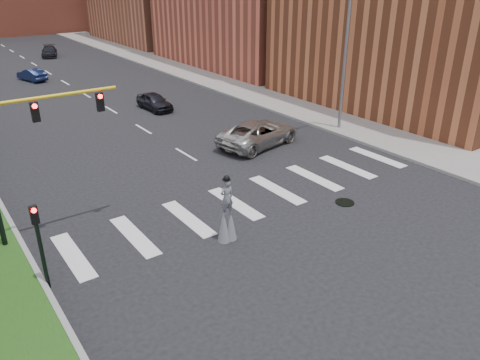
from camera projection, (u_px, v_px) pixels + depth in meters
ground_plane at (269, 204)px, 22.19m from camera, size 160.00×160.00×0.00m
sidewalk_right at (211, 78)px, 47.31m from camera, size 5.00×90.00×0.18m
manhole at (345, 202)px, 22.29m from camera, size 0.90×0.90×0.04m
streetlight at (344, 58)px, 30.40m from camera, size 2.05×0.20×9.00m
traffic_signal at (19, 145)px, 17.52m from camera, size 5.30×0.23×6.20m
secondary_signal at (39, 240)px, 15.56m from camera, size 0.25×0.21×3.23m
stilt_performer at (227, 216)px, 18.80m from camera, size 0.84×0.54×2.90m
suv_crossing at (259, 133)px, 29.29m from camera, size 6.12×3.73×1.59m
car_near at (154, 101)px, 36.85m from camera, size 1.74×3.93×1.31m
car_mid at (32, 75)px, 46.41m from camera, size 2.30×3.91×1.22m
car_far at (49, 52)px, 59.31m from camera, size 2.97×4.70×1.27m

